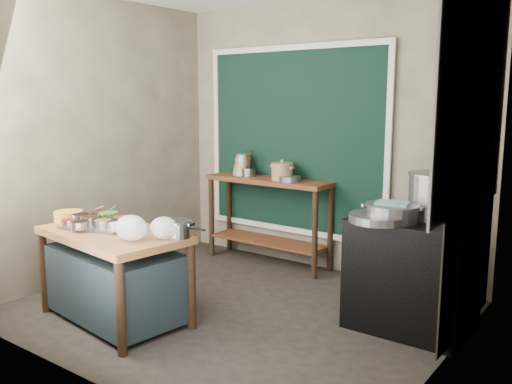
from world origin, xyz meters
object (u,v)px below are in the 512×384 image
Objects in this scene: prep_table at (115,276)px; utensil_cup at (249,172)px; steamer at (392,213)px; condiment_tray at (100,226)px; yellow_basin at (69,216)px; stove_block at (412,276)px; ceramic_crock at (282,172)px; saucepan at (177,229)px; stock_pot at (437,196)px; back_counter at (268,221)px.

utensil_cup reaches higher than prep_table.
steamer is at bearing 37.74° from prep_table.
yellow_basin is (-0.39, -0.03, 0.03)m from condiment_tray.
condiment_tray is at bearing -149.97° from stove_block.
utensil_cup is 2.24m from steamer.
stove_block is 1.94m from ceramic_crock.
utensil_cup is at bearing 88.94° from condiment_tray.
saucepan is (1.13, 0.18, 0.02)m from yellow_basin.
prep_table is 1.39× the size of stove_block.
stove_block is 1.65× the size of condiment_tray.
ceramic_crock is 1.91m from stock_pot.
stove_block is at bearing -18.45° from utensil_cup.
back_counter is 6.03× the size of saucepan.
ceramic_crock reaches higher than condiment_tray.
back_counter is 0.59m from ceramic_crock.
saucepan is (0.55, 0.18, 0.44)m from prep_table.
condiment_tray is at bearing 178.74° from prep_table.
saucepan is 0.53× the size of stock_pot.
condiment_tray is at bearing -98.48° from back_counter.
ceramic_crock reaches higher than back_counter.
stove_block is 0.57m from steamer.
stock_pot is at bearing 45.85° from stove_block.
prep_table is at bearing -146.13° from stock_pot.
back_counter is 1.61× the size of stove_block.
steamer is (2.09, 1.08, 0.18)m from condiment_tray.
steamer reaches higher than back_counter.
yellow_basin is at bearing -108.63° from back_counter.
utensil_cup is (-0.26, -0.01, 0.52)m from back_counter.
condiment_tray is (-0.20, 0.03, 0.39)m from prep_table.
utensil_cup is (-0.71, 1.85, 0.18)m from saucepan.
ceramic_crock reaches higher than prep_table.
prep_table is 2.03m from back_counter.
saucepan reaches higher than stove_block.
back_counter is 2.04m from condiment_tray.
saucepan is 0.58× the size of steamer.
utensil_cup reaches higher than yellow_basin.
ceramic_crock reaches higher than yellow_basin.
saucepan is at bearing -76.50° from back_counter.
utensil_cup is at bearing 101.76° from prep_table.
stock_pot is (2.28, -0.60, 0.06)m from utensil_cup.
yellow_basin reaches higher than condiment_tray.
prep_table is at bearing -92.82° from back_counter.
utensil_cup is 0.37× the size of steamer.
ceramic_crock is at bearing 157.58° from stove_block.
prep_table is 0.44m from condiment_tray.
stove_block is at bearing 30.03° from condiment_tray.
saucepan is 1.64m from steamer.
stock_pot reaches higher than ceramic_crock.
saucepan is (-1.45, -1.12, 0.39)m from stove_block.
utensil_cup is at bearing 177.67° from ceramic_crock.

